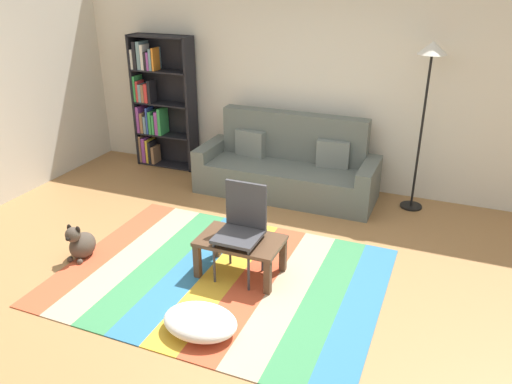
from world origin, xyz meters
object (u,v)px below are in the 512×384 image
Objects in this scene: coffee_table at (240,245)px; dog at (81,244)px; couch at (287,168)px; folding_chair at (242,223)px; bookshelf at (157,103)px; pouf at (200,322)px; tv_remote at (244,236)px; standing_lamp at (430,72)px.

coffee_table is 1.64m from dog.
folding_chair is (0.22, -1.94, 0.20)m from couch.
folding_chair is at bearing -44.22° from bookshelf.
dog is at bearing -75.23° from bookshelf.
tv_remote is (-0.03, 0.94, 0.29)m from pouf.
coffee_table is at bearing -120.13° from tv_remote.
folding_chair is (-0.04, 0.93, 0.43)m from pouf.
couch is at bearing 145.66° from folding_chair.
folding_chair is at bearing 92.29° from pouf.
couch is 1.15× the size of standing_lamp.
tv_remote is at bearing 112.36° from folding_chair.
dog is 0.44× the size of folding_chair.
pouf is at bearing -18.89° from dog.
bookshelf reaches higher than dog.
bookshelf is at bearing 104.77° from dog.
standing_lamp reaches higher than tv_remote.
couch is 2.03m from standing_lamp.
folding_chair is (-0.01, -0.02, 0.14)m from tv_remote.
tv_remote is 0.17× the size of folding_chair.
tv_remote reaches higher than pouf.
coffee_table is 2.84m from standing_lamp.
coffee_table is at bearing -50.74° from folding_chair.
folding_chair is (0.01, 0.03, 0.22)m from coffee_table.
tv_remote reaches higher than dog.
standing_lamp is at bearing -1.93° from bookshelf.
standing_lamp is at bearing 6.02° from couch.
pouf is (0.26, -2.86, -0.23)m from couch.
pouf is 1.55× the size of dog.
coffee_table is 0.87× the size of folding_chair.
couch is 1.22× the size of bookshelf.
bookshelf reaches higher than folding_chair.
folding_chair reaches higher than tv_remote.
tv_remote is (0.01, 0.05, 0.08)m from coffee_table.
bookshelf is at bearing 121.44° from tv_remote.
folding_chair is at bearing -131.30° from tv_remote.
coffee_table is at bearing -44.72° from bookshelf.
folding_chair reaches higher than coffee_table.
couch is at bearing -7.87° from bookshelf.
pouf is at bearing -102.86° from tv_remote.
pouf is 1.02m from folding_chair.
standing_lamp reaches higher than dog.
dog is 1.68m from folding_chair.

